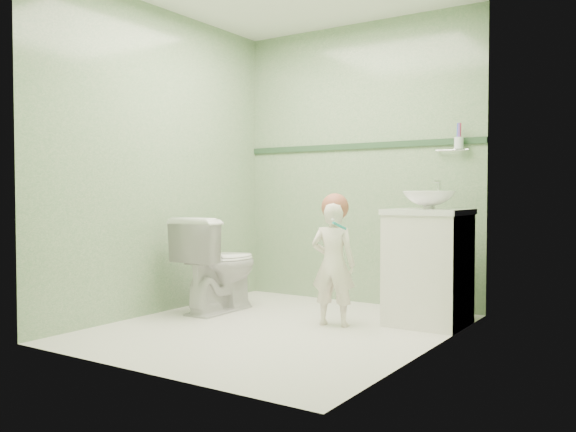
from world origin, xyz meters
The scene contains 12 objects.
ground centered at (0.00, 0.00, 0.00)m, with size 2.50×2.50×0.00m, color silver.
room_shell centered at (0.00, 0.00, 1.20)m, with size 2.50×2.54×2.40m.
trim_stripe centered at (0.00, 1.24, 1.35)m, with size 2.20×0.02×0.05m, color #2B4A2F.
vanity centered at (0.84, 0.70, 0.40)m, with size 0.52×0.50×0.80m, color white.
counter centered at (0.84, 0.70, 0.81)m, with size 0.54×0.52×0.04m, color white.
basin centered at (0.84, 0.70, 0.89)m, with size 0.37×0.37×0.13m, color white.
faucet centered at (0.84, 0.89, 0.97)m, with size 0.03×0.13×0.18m.
cup_holder centered at (0.89, 1.18, 1.33)m, with size 0.26×0.07×0.21m.
toilet centered at (-0.74, 0.27, 0.38)m, with size 0.42×0.74×0.76m, color white.
toddler centered at (0.29, 0.30, 0.44)m, with size 0.32×0.21×0.88m, color silver.
hair_cap centered at (0.29, 0.33, 0.84)m, with size 0.20×0.20×0.20m, color #9E553E.
teal_toothbrush centered at (0.39, 0.20, 0.72)m, with size 0.11×0.14×0.08m.
Camera 1 is at (2.36, -3.45, 0.93)m, focal length 37.70 mm.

